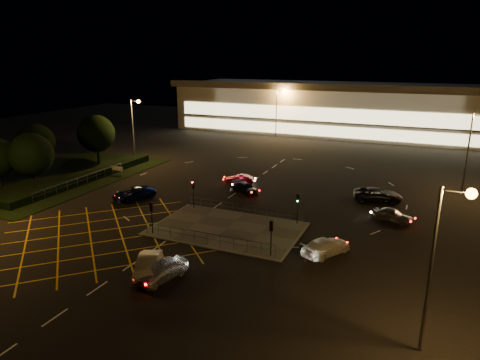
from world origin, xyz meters
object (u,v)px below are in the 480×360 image
at_px(car_left_blue, 134,193).
at_px(car_far_dkgrey, 245,188).
at_px(signal_sw, 152,211).
at_px(car_circ_red, 239,179).
at_px(car_queue_white, 148,266).
at_px(signal_ne, 298,202).
at_px(car_near_silver, 162,270).
at_px(car_east_grey, 378,195).
at_px(signal_se, 271,231).
at_px(car_approach_white, 326,246).
at_px(signal_nw, 193,188).
at_px(car_right_silver, 393,215).

xyz_separation_m(car_left_blue, car_far_dkgrey, (11.27, 7.69, -0.11)).
bearing_deg(signal_sw, car_circ_red, -92.31).
relative_size(signal_sw, car_queue_white, 0.69).
xyz_separation_m(signal_ne, car_left_blue, (-20.21, 0.06, -1.65)).
relative_size(car_near_silver, car_circ_red, 1.21).
bearing_deg(car_east_grey, car_circ_red, 77.99).
height_order(signal_se, car_approach_white, signal_se).
relative_size(signal_nw, car_circ_red, 0.84).
relative_size(signal_nw, car_left_blue, 0.61).
xyz_separation_m(car_near_silver, car_circ_red, (-4.89, 26.03, -0.15)).
height_order(car_far_dkgrey, car_right_silver, car_right_silver).
relative_size(signal_se, car_right_silver, 0.78).
bearing_deg(car_queue_white, signal_nw, 81.57).
bearing_deg(car_circ_red, car_left_blue, -57.80).
bearing_deg(car_left_blue, car_right_silver, 36.17).
relative_size(signal_se, car_circ_red, 0.84).
relative_size(signal_ne, car_approach_white, 0.64).
bearing_deg(car_east_grey, signal_sw, 123.84).
distance_m(signal_se, car_far_dkgrey, 18.19).
bearing_deg(signal_ne, car_queue_white, -117.75).
xyz_separation_m(car_near_silver, car_queue_white, (-1.41, 0.20, -0.02)).
xyz_separation_m(signal_se, car_near_silver, (-6.35, -6.96, -1.60)).
xyz_separation_m(signal_sw, car_east_grey, (18.68, 18.91, -1.59)).
bearing_deg(signal_nw, car_right_silver, 12.90).
xyz_separation_m(car_left_blue, car_approach_white, (24.39, -5.66, -0.01)).
height_order(signal_nw, car_left_blue, signal_nw).
bearing_deg(car_approach_white, car_left_blue, 16.08).
height_order(signal_sw, car_right_silver, signal_sw).
relative_size(car_circ_red, car_approach_white, 0.76).
height_order(car_far_dkgrey, car_circ_red, car_circ_red).
distance_m(signal_nw, car_east_grey, 21.70).
distance_m(signal_se, signal_ne, 7.99).
relative_size(car_near_silver, car_far_dkgrey, 1.07).
bearing_deg(car_near_silver, car_approach_white, 56.18).
bearing_deg(signal_sw, signal_se, -180.00).
xyz_separation_m(signal_nw, car_east_grey, (18.68, 10.93, -1.59)).
bearing_deg(signal_sw, car_right_silver, -148.51).
bearing_deg(car_approach_white, signal_nw, 10.06).
relative_size(car_near_silver, car_left_blue, 0.88).
bearing_deg(car_approach_white, signal_ne, -24.13).
height_order(car_near_silver, car_circ_red, car_near_silver).
bearing_deg(car_approach_white, car_near_silver, 70.77).
bearing_deg(car_near_silver, car_right_silver, 66.98).
distance_m(car_left_blue, car_east_grey, 29.00).
height_order(car_queue_white, car_circ_red, car_queue_white).
xyz_separation_m(signal_nw, car_right_silver, (20.82, 4.77, -1.68)).
distance_m(signal_sw, car_near_silver, 9.11).
relative_size(signal_nw, car_near_silver, 0.70).
bearing_deg(signal_se, car_near_silver, 47.63).
height_order(signal_ne, car_circ_red, signal_ne).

